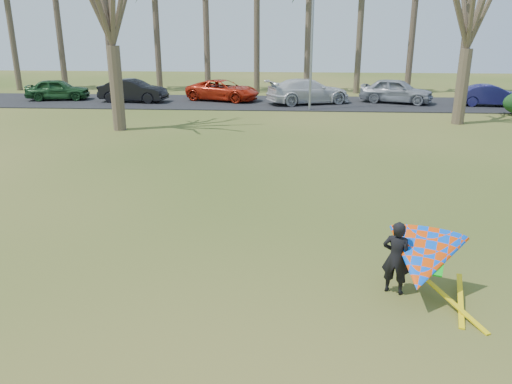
# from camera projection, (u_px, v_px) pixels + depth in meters

# --- Properties ---
(ground) EXTENTS (100.00, 100.00, 0.00)m
(ground) POSITION_uv_depth(u_px,v_px,m) (250.00, 267.00, 11.13)
(ground) COLOR #244B10
(ground) RESTS_ON ground
(parking_strip) EXTENTS (46.00, 7.00, 0.06)m
(parking_strip) POSITION_uv_depth(u_px,v_px,m) (279.00, 103.00, 34.78)
(parking_strip) COLOR black
(parking_strip) RESTS_ON ground
(streetlight) EXTENTS (2.28, 0.18, 8.00)m
(streetlight) POSITION_uv_depth(u_px,v_px,m) (315.00, 37.00, 30.40)
(streetlight) COLOR gray
(streetlight) RESTS_ON ground
(car_0) EXTENTS (4.59, 2.44, 1.48)m
(car_0) POSITION_uv_depth(u_px,v_px,m) (58.00, 89.00, 35.77)
(car_0) COLOR #1B431F
(car_0) RESTS_ON parking_strip
(car_1) EXTENTS (4.83, 2.07, 1.55)m
(car_1) POSITION_uv_depth(u_px,v_px,m) (133.00, 91.00, 34.82)
(car_1) COLOR black
(car_1) RESTS_ON parking_strip
(car_2) EXTENTS (5.69, 3.93, 1.44)m
(car_2) POSITION_uv_depth(u_px,v_px,m) (223.00, 90.00, 35.48)
(car_2) COLOR red
(car_2) RESTS_ON parking_strip
(car_3) EXTENTS (6.18, 4.24, 1.66)m
(car_3) POSITION_uv_depth(u_px,v_px,m) (308.00, 91.00, 34.02)
(car_3) COLOR silver
(car_3) RESTS_ON parking_strip
(car_4) EXTENTS (5.26, 3.54, 1.66)m
(car_4) POSITION_uv_depth(u_px,v_px,m) (396.00, 91.00, 34.33)
(car_4) COLOR gray
(car_4) RESTS_ON parking_strip
(car_5) EXTENTS (4.33, 1.90, 1.38)m
(car_5) POSITION_uv_depth(u_px,v_px,m) (491.00, 95.00, 33.05)
(car_5) COLOR #1C1B52
(car_5) RESTS_ON parking_strip
(kite_flyer) EXTENTS (2.13, 2.39, 2.02)m
(kite_flyer) POSITION_uv_depth(u_px,v_px,m) (421.00, 260.00, 9.58)
(kite_flyer) COLOR black
(kite_flyer) RESTS_ON ground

